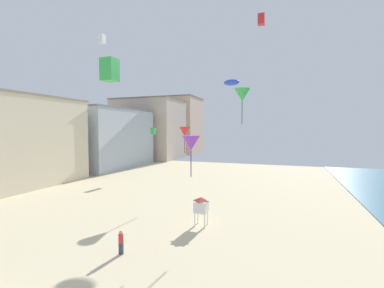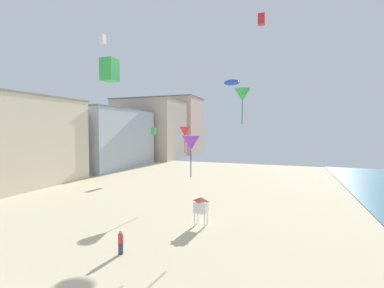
# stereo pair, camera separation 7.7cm
# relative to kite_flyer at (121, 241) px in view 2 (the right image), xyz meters

# --- Properties ---
(boardwalk_hotel_near) EXTENTS (10.99, 19.76, 13.47)m
(boardwalk_hotel_near) POSITION_rel_kite_flyer_xyz_m (-27.62, 13.03, 5.82)
(boardwalk_hotel_near) COLOR beige
(boardwalk_hotel_near) RESTS_ON ground
(boardwalk_hotel_mid) EXTENTS (12.20, 21.45, 13.08)m
(boardwalk_hotel_mid) POSITION_rel_kite_flyer_xyz_m (-27.62, 35.24, 5.63)
(boardwalk_hotel_mid) COLOR #ADB7C1
(boardwalk_hotel_mid) RESTS_ON ground
(boardwalk_hotel_far) EXTENTS (18.33, 14.43, 17.16)m
(boardwalk_hotel_far) POSITION_rel_kite_flyer_xyz_m (-27.62, 54.39, 7.67)
(boardwalk_hotel_far) COLOR #C6B29E
(boardwalk_hotel_far) RESTS_ON ground
(boardwalk_hotel_distant) EXTENTS (18.33, 14.56, 19.67)m
(boardwalk_hotel_distant) POSITION_rel_kite_flyer_xyz_m (-27.62, 72.30, 8.92)
(boardwalk_hotel_distant) COLOR beige
(boardwalk_hotel_distant) RESTS_ON ground
(kite_flyer) EXTENTS (0.34, 0.34, 1.64)m
(kite_flyer) POSITION_rel_kite_flyer_xyz_m (0.00, 0.00, 0.00)
(kite_flyer) COLOR #383D4C
(kite_flyer) RESTS_ON ground
(lifeguard_stand) EXTENTS (1.10, 1.10, 2.55)m
(lifeguard_stand) POSITION_rel_kite_flyer_xyz_m (3.49, 6.98, 0.92)
(lifeguard_stand) COLOR white
(lifeguard_stand) RESTS_ON ground
(kite_green_box) EXTENTS (1.09, 1.09, 1.72)m
(kite_green_box) POSITION_rel_kite_flyer_xyz_m (-2.51, 2.47, 12.17)
(kite_green_box) COLOR green
(kite_purple_delta) EXTENTS (1.48, 1.48, 3.36)m
(kite_purple_delta) POSITION_rel_kite_flyer_xyz_m (3.19, 5.17, 6.46)
(kite_purple_delta) COLOR purple
(kite_red_delta) EXTENTS (1.49, 1.49, 3.38)m
(kite_red_delta) POSITION_rel_kite_flyer_xyz_m (-1.81, 16.72, 7.29)
(kite_red_delta) COLOR red
(kite_green_delta) EXTENTS (1.75, 1.75, 3.98)m
(kite_green_delta) POSITION_rel_kite_flyer_xyz_m (5.68, 15.31, 11.44)
(kite_green_delta) COLOR green
(kite_white_box) EXTENTS (0.87, 0.87, 1.36)m
(kite_white_box) POSITION_rel_kite_flyer_xyz_m (-16.88, 20.02, 21.58)
(kite_white_box) COLOR white
(kite_blue_parafoil) EXTENTS (2.25, 0.62, 0.87)m
(kite_blue_parafoil) POSITION_rel_kite_flyer_xyz_m (2.89, 23.24, 14.30)
(kite_blue_parafoil) COLOR blue
(kite_red_box) EXTENTS (0.76, 0.76, 1.19)m
(kite_red_box) POSITION_rel_kite_flyer_xyz_m (7.50, 16.95, 20.12)
(kite_red_box) COLOR red
(kite_green_box_2) EXTENTS (0.76, 0.76, 1.20)m
(kite_green_box_2) POSITION_rel_kite_flyer_xyz_m (-13.12, 29.60, 7.29)
(kite_green_box_2) COLOR green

